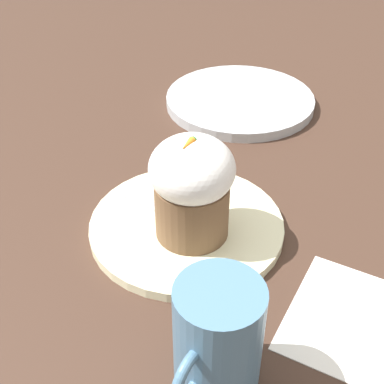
# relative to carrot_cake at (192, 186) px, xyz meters

# --- Properties ---
(ground_plane) EXTENTS (4.00, 4.00, 0.00)m
(ground_plane) POSITION_rel_carrot_cake_xyz_m (-0.01, -0.01, -0.07)
(ground_plane) COLOR #3D281E
(dessert_plate) EXTENTS (0.21, 0.21, 0.01)m
(dessert_plate) POSITION_rel_carrot_cake_xyz_m (-0.01, -0.01, -0.07)
(dessert_plate) COLOR beige
(dessert_plate) RESTS_ON ground_plane
(carrot_cake) EXTENTS (0.09, 0.09, 0.12)m
(carrot_cake) POSITION_rel_carrot_cake_xyz_m (0.00, 0.00, 0.00)
(carrot_cake) COLOR brown
(carrot_cake) RESTS_ON dessert_plate
(spoon) EXTENTS (0.04, 0.13, 0.01)m
(spoon) POSITION_rel_carrot_cake_xyz_m (-0.01, -0.01, -0.06)
(spoon) COLOR #B7B7BC
(spoon) RESTS_ON dessert_plate
(coffee_cup) EXTENTS (0.10, 0.07, 0.10)m
(coffee_cup) POSITION_rel_carrot_cake_xyz_m (0.13, 0.11, -0.02)
(coffee_cup) COLOR teal
(coffee_cup) RESTS_ON ground_plane
(side_plate) EXTENTS (0.22, 0.22, 0.01)m
(side_plate) POSITION_rel_carrot_cake_xyz_m (-0.30, -0.10, -0.06)
(side_plate) COLOR #B2B7BC
(side_plate) RESTS_ON ground_plane
(paper_napkin) EXTENTS (0.14, 0.12, 0.00)m
(paper_napkin) POSITION_rel_carrot_cake_xyz_m (0.02, 0.18, -0.07)
(paper_napkin) COLOR white
(paper_napkin) RESTS_ON ground_plane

